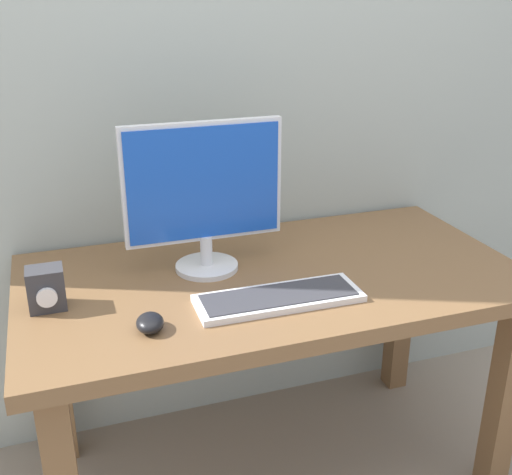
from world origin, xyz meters
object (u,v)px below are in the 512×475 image
at_px(keyboard_primary, 279,298).
at_px(mouse, 150,323).
at_px(monitor, 204,193).
at_px(audio_controller, 46,289).
at_px(desk, 273,305).

xyz_separation_m(keyboard_primary, mouse, (-0.36, -0.04, 0.01)).
relative_size(monitor, keyboard_primary, 1.03).
relative_size(monitor, audio_controller, 4.11).
bearing_deg(keyboard_primary, desk, 74.43).
distance_m(monitor, mouse, 0.44).
bearing_deg(monitor, audio_controller, -166.37).
height_order(desk, monitor, monitor).
bearing_deg(desk, monitor, 151.35).
xyz_separation_m(mouse, audio_controller, (-0.23, 0.20, 0.04)).
bearing_deg(audio_controller, mouse, -40.55).
relative_size(desk, audio_controller, 12.96).
relative_size(desk, monitor, 3.16).
bearing_deg(monitor, mouse, -125.67).
bearing_deg(monitor, desk, -28.65).
height_order(keyboard_primary, mouse, mouse).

